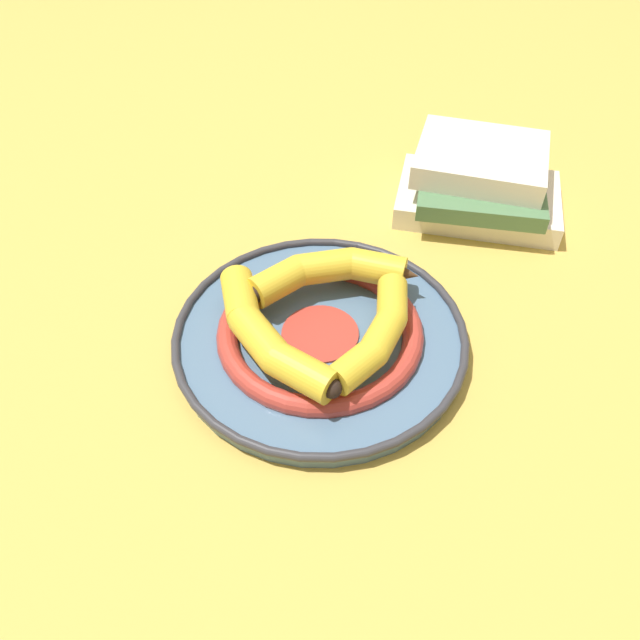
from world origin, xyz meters
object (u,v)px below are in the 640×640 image
object	(u,v)px
banana_a	(377,336)
book_stack	(481,183)
decorative_bowl	(320,334)
banana_b	(330,271)
banana_c	(264,332)

from	to	relation	value
banana_a	book_stack	distance (m)	0.32
decorative_bowl	banana_b	xyz separation A→B (m)	(0.02, 0.06, 0.03)
banana_c	book_stack	xyz separation A→B (m)	(0.29, 0.25, -0.01)
banana_a	book_stack	size ratio (longest dim) A/B	0.64
decorative_bowl	banana_a	distance (m)	0.07
decorative_bowl	book_stack	xyz separation A→B (m)	(0.23, 0.23, 0.03)
decorative_bowl	banana_b	size ratio (longest dim) A/B	1.62
decorative_bowl	banana_a	world-z (taller)	banana_a
banana_a	banana_b	world-z (taller)	banana_b
decorative_bowl	banana_a	xyz separation A→B (m)	(0.05, -0.04, 0.03)
banana_b	book_stack	xyz separation A→B (m)	(0.21, 0.17, -0.01)
banana_a	banana_b	distance (m)	0.10
banana_b	book_stack	size ratio (longest dim) A/B	0.80
banana_b	book_stack	world-z (taller)	book_stack
banana_b	banana_c	bearing A→B (deg)	42.13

